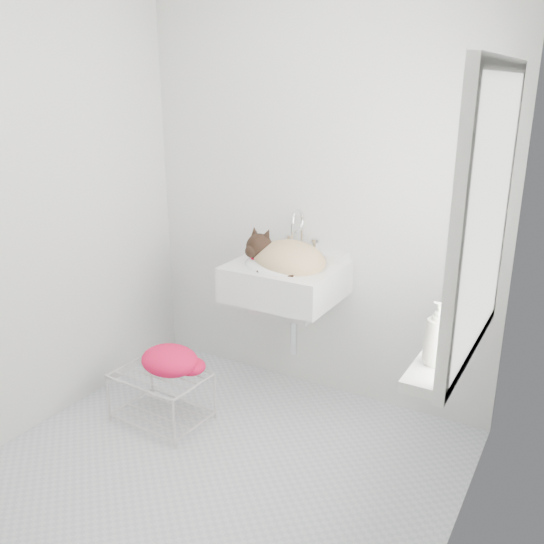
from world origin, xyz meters
The scene contains 15 objects.
floor centered at (0.00, 0.00, 0.00)m, with size 2.20×2.00×0.02m, color silver.
back_wall centered at (0.00, 1.00, 1.25)m, with size 2.20×0.02×2.50m, color silver.
right_wall centered at (1.10, 0.00, 1.25)m, with size 0.02×2.00×2.50m, color silver.
left_wall centered at (-1.10, 0.00, 1.25)m, with size 0.02×2.00×2.50m, color silver.
window_glass centered at (1.09, 0.20, 1.35)m, with size 0.01×0.80×1.00m, color white.
window_frame centered at (1.07, 0.20, 1.35)m, with size 0.04×0.90×1.10m, color white.
windowsill centered at (1.01, 0.20, 0.83)m, with size 0.16×0.88×0.04m, color white.
sink centered at (-0.04, 0.74, 0.85)m, with size 0.60×0.52×0.24m, color white.
faucet centered at (-0.04, 0.92, 0.99)m, with size 0.22×0.15×0.22m, color silver, non-canonical shape.
cat centered at (-0.03, 0.72, 0.89)m, with size 0.47×0.40×0.28m.
wire_rack centered at (-0.53, 0.19, 0.15)m, with size 0.49×0.34×0.29m, color beige.
towel centered at (-0.49, 0.23, 0.32)m, with size 0.34×0.24×0.14m, color red.
bottle_a centered at (1.00, -0.05, 0.85)m, with size 0.08×0.08×0.20m, color silver.
bottle_b centered at (1.00, 0.15, 0.85)m, with size 0.08×0.08×0.17m, color teal.
bottle_c centered at (1.00, 0.39, 0.85)m, with size 0.12×0.12×0.16m, color white.
Camera 1 is at (1.43, -1.96, 1.81)m, focal length 38.09 mm.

